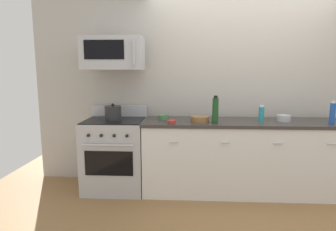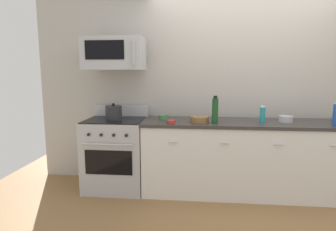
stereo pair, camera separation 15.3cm
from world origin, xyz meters
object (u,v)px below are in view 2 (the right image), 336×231
at_px(bottle_dish_soap, 262,115).
at_px(bowl_green_glaze, 164,117).
at_px(bowl_wooden_salad, 200,119).
at_px(bowl_steel_prep, 286,119).
at_px(bowl_red_small, 171,122).
at_px(stockpot, 114,113).
at_px(bottle_wine_green, 215,111).
at_px(bottle_soda_blue, 336,115).
at_px(range_oven, 116,153).
at_px(microwave, 114,54).

distance_m(bottle_dish_soap, bowl_green_glaze, 1.21).
relative_size(bowl_wooden_salad, bowl_green_glaze, 1.72).
height_order(bowl_steel_prep, bowl_wooden_salad, bowl_steel_prep).
bearing_deg(bowl_red_small, bowl_wooden_salad, 16.83).
xyz_separation_m(bowl_red_small, bowl_green_glaze, (-0.12, 0.27, 0.01)).
bearing_deg(bottle_dish_soap, stockpot, 179.66).
height_order(bottle_wine_green, bottle_soda_blue, bottle_wine_green).
relative_size(bottle_soda_blue, bowl_green_glaze, 2.11).
xyz_separation_m(range_oven, bottle_dish_soap, (1.82, -0.06, 0.55)).
distance_m(bowl_red_small, bowl_steel_prep, 1.40).
bearing_deg(stockpot, microwave, 89.87).
distance_m(microwave, bowl_red_small, 1.13).
height_order(bowl_green_glaze, stockpot, stockpot).
distance_m(microwave, bottle_wine_green, 1.44).
xyz_separation_m(bottle_soda_blue, bowl_wooden_salad, (-1.52, 0.07, -0.09)).
distance_m(bowl_red_small, bowl_green_glaze, 0.29).
bearing_deg(bowl_steel_prep, bottle_soda_blue, -23.45).
bearing_deg(bowl_red_small, bottle_wine_green, 4.55).
bearing_deg(range_oven, stockpot, -90.00).
bearing_deg(bowl_steel_prep, microwave, 179.31).
height_order(range_oven, stockpot, stockpot).
bearing_deg(bowl_wooden_salad, bowl_red_small, -163.17).
height_order(range_oven, bottle_wine_green, bottle_wine_green).
relative_size(bowl_red_small, bowl_steel_prep, 0.60).
bearing_deg(bottle_wine_green, microwave, 169.86).
bearing_deg(bowl_green_glaze, bottle_wine_green, -19.76).
distance_m(bottle_wine_green, stockpot, 1.26).
relative_size(microwave, bottle_dish_soap, 3.63).
relative_size(bowl_wooden_salad, stockpot, 1.03).
xyz_separation_m(bottle_wine_green, bowl_steel_prep, (0.87, 0.20, -0.12)).
distance_m(range_oven, bottle_dish_soap, 1.91).
distance_m(bottle_wine_green, bottle_dish_soap, 0.58).
relative_size(microwave, bottle_wine_green, 2.27).
bearing_deg(microwave, bottle_wine_green, -10.14).
bearing_deg(bowl_wooden_salad, range_oven, 173.68).
relative_size(bowl_red_small, bowl_wooden_salad, 0.45).
height_order(range_oven, microwave, microwave).
relative_size(bottle_wine_green, bottle_dish_soap, 1.60).
bearing_deg(bowl_steel_prep, range_oven, -179.48).
distance_m(bottle_soda_blue, stockpot, 2.60).
distance_m(bottle_wine_green, bottle_soda_blue, 1.34).
bearing_deg(bottle_dish_soap, bowl_steel_prep, 15.56).
bearing_deg(stockpot, range_oven, 90.00).
distance_m(range_oven, microwave, 1.28).
xyz_separation_m(bowl_steel_prep, stockpot, (-2.12, -0.07, 0.05)).
xyz_separation_m(bottle_soda_blue, bottle_dish_soap, (-0.77, 0.12, -0.03)).
distance_m(bottle_wine_green, bowl_steel_prep, 0.90).
height_order(bowl_red_small, bowl_steel_prep, bowl_steel_prep).
bearing_deg(range_oven, microwave, 89.71).
relative_size(microwave, bowl_steel_prep, 4.45).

